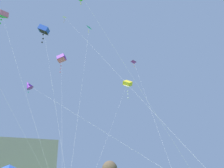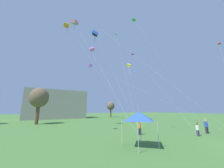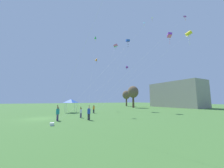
% 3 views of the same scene
% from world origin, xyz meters
% --- Properties ---
extents(ground_plane, '(220.00, 220.00, 0.00)m').
position_xyz_m(ground_plane, '(0.00, 0.00, 0.00)').
color(ground_plane, '#427033').
extents(distant_building, '(20.25, 8.91, 10.09)m').
position_xyz_m(distant_building, '(-10.31, 47.62, 5.05)').
color(distant_building, gray).
rests_on(distant_building, ground).
extents(tree_near_right, '(4.08, 4.08, 8.23)m').
position_xyz_m(tree_near_right, '(-15.90, 30.02, 5.84)').
color(tree_near_right, brown).
rests_on(tree_near_right, ground).
extents(tree_far_right, '(3.68, 3.68, 7.44)m').
position_xyz_m(tree_far_right, '(-27.23, 34.73, 5.28)').
color(tree_far_right, brown).
rests_on(tree_far_right, ground).
extents(festival_tent, '(2.48, 2.48, 3.01)m').
position_xyz_m(festival_tent, '(-7.57, 5.70, 2.61)').
color(festival_tent, '#B7B7BC').
rests_on(festival_tent, ground).
extents(cooler_box, '(0.53, 0.41, 0.31)m').
position_xyz_m(cooler_box, '(6.60, 1.26, 0.15)').
color(cooler_box, white).
rests_on(cooler_box, ground).
extents(person_blue_shirt, '(0.43, 0.43, 2.10)m').
position_xyz_m(person_blue_shirt, '(4.80, 6.01, 1.02)').
color(person_blue_shirt, '#282833').
rests_on(person_blue_shirt, ground).
extents(person_teal_shirt, '(0.44, 0.44, 2.12)m').
position_xyz_m(person_teal_shirt, '(3.25, 2.07, 1.03)').
color(person_teal_shirt, '#473860').
rests_on(person_teal_shirt, ground).
extents(person_orange_shirt, '(0.41, 0.41, 1.71)m').
position_xyz_m(person_orange_shirt, '(-3.85, 9.87, 0.92)').
color(person_orange_shirt, '#282833').
rests_on(person_orange_shirt, ground).
extents(person_white_shirt, '(0.36, 0.36, 1.76)m').
position_xyz_m(person_white_shirt, '(1.79, 5.65, 0.85)').
color(person_white_shirt, '#473860').
rests_on(person_white_shirt, ground).
extents(kite_yellow_box_0, '(12.09, 18.20, 17.86)m').
position_xyz_m(kite_yellow_box_0, '(7.79, 26.92, 17.01)').
color(kite_yellow_box_0, silver).
rests_on(kite_yellow_box_0, ground).
extents(kite_orange_diamond_1, '(10.13, 4.17, 16.09)m').
position_xyz_m(kite_orange_diamond_1, '(-13.21, 13.90, 15.42)').
color(kite_orange_diamond_1, silver).
rests_on(kite_orange_diamond_1, ground).
extents(kite_purple_box_2, '(3.06, 24.80, 24.23)m').
position_xyz_m(kite_purple_box_2, '(-2.06, 34.27, 23.42)').
color(kite_purple_box_2, silver).
rests_on(kite_purple_box_2, ground).
extents(kite_green_diamond_3, '(8.79, 4.51, 17.81)m').
position_xyz_m(kite_green_diamond_3, '(-3.81, 9.97, 17.28)').
color(kite_green_diamond_3, silver).
rests_on(kite_green_diamond_3, ground).
extents(kite_blue_box_4, '(3.43, 12.04, 20.86)m').
position_xyz_m(kite_blue_box_4, '(-6.24, 20.97, 20.24)').
color(kite_blue_box_4, silver).
rests_on(kite_blue_box_4, ground).
extents(kite_cyan_delta_6, '(4.52, 12.62, 22.96)m').
position_xyz_m(kite_cyan_delta_6, '(-0.15, 21.62, 22.23)').
color(kite_cyan_delta_6, silver).
rests_on(kite_cyan_delta_6, ground).
extents(kite_purple_diamond_7, '(11.61, 19.56, 13.34)m').
position_xyz_m(kite_purple_diamond_7, '(-7.16, 21.07, 12.64)').
color(kite_purple_diamond_7, silver).
rests_on(kite_purple_diamond_7, ground).
extents(kite_white_delta_8, '(6.75, 25.92, 27.99)m').
position_xyz_m(kite_white_delta_8, '(-2.58, 26.42, 26.27)').
color(kite_white_delta_8, silver).
rests_on(kite_white_delta_8, ground).
extents(kite_purple_delta_9, '(6.63, 20.06, 20.60)m').
position_xyz_m(kite_purple_delta_9, '(8.18, 25.01, 19.93)').
color(kite_purple_delta_9, silver).
rests_on(kite_purple_delta_9, ground).
extents(kite_pink_box_10, '(7.88, 10.45, 21.09)m').
position_xyz_m(kite_pink_box_10, '(-11.17, 19.66, 20.44)').
color(kite_pink_box_10, silver).
rests_on(kite_pink_box_10, ground).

